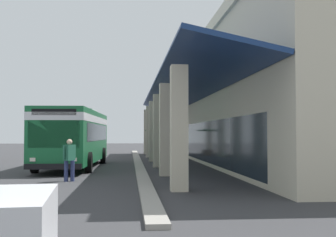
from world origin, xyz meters
The scene contains 6 objects.
ground centered at (0.00, 8.00, 0.00)m, with size 120.00×120.00×0.00m, color #38383A.
curb_strip centered at (1.97, 4.18, 0.06)m, with size 37.59×0.50×0.12m, color #9E998E.
plaza_building centered at (1.97, 13.81, 4.04)m, with size 31.63×14.79×8.07m.
transit_bus centered at (4.25, 0.57, 1.85)m, with size 11.31×3.13×3.34m.
pedestrian centered at (11.74, 1.28, 0.93)m, with size 0.56×0.44×1.66m.
potted_palm centered at (-8.48, 5.85, 0.61)m, with size 1.76×2.00×2.38m.
Camera 1 is at (29.21, 3.62, 1.85)m, focal length 46.75 mm.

